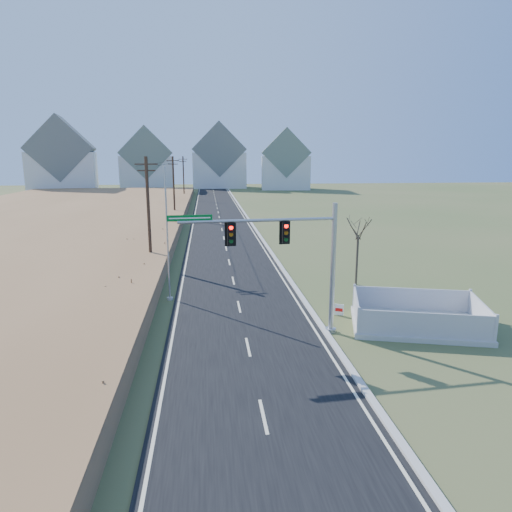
{
  "coord_description": "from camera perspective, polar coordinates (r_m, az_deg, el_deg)",
  "views": [
    {
      "loc": [
        -1.81,
        -22.36,
        9.02
      ],
      "look_at": [
        0.94,
        3.09,
        3.4
      ],
      "focal_mm": 32.0,
      "sensor_mm": 36.0,
      "label": 1
    }
  ],
  "objects": [
    {
      "name": "bare_tree",
      "position": [
        32.7,
        12.7,
        3.56
      ],
      "size": [
        1.96,
        1.96,
        5.18
      ],
      "color": "#4C3F33",
      "rests_on": "ground"
    },
    {
      "name": "utility_pole_mid",
      "position": [
        67.66,
        -10.24,
        8.51
      ],
      "size": [
        1.8,
        0.26,
        9.0
      ],
      "color": "#422D1E",
      "rests_on": "ground"
    },
    {
      "name": "fence_enclosure",
      "position": [
        26.27,
        19.44,
        -7.75
      ],
      "size": [
        7.71,
        6.21,
        1.55
      ],
      "rotation": [
        0.0,
        0.0,
        -0.27
      ],
      "color": "#B7B5AD",
      "rests_on": "ground"
    },
    {
      "name": "open_sign",
      "position": [
        26.9,
        10.34,
        -6.62
      ],
      "size": [
        0.51,
        0.27,
        0.66
      ],
      "rotation": [
        0.0,
        0.0,
        -0.43
      ],
      "color": "white",
      "rests_on": "ground"
    },
    {
      "name": "flagpole",
      "position": [
        29.07,
        -10.95,
        0.92
      ],
      "size": [
        0.38,
        0.38,
        8.41
      ],
      "color": "#B7B5AD",
      "rests_on": "ground"
    },
    {
      "name": "condo_nnw",
      "position": [
        131.37,
        -13.5,
        11.14
      ],
      "size": [
        14.93,
        11.17,
        17.03
      ],
      "rotation": [
        0.0,
        0.0,
        0.07
      ],
      "color": "silver",
      "rests_on": "ground"
    },
    {
      "name": "road",
      "position": [
        72.93,
        -4.72,
        5.26
      ],
      "size": [
        8.0,
        180.0,
        0.06
      ],
      "primitive_type": "cube",
      "color": "black",
      "rests_on": "ground"
    },
    {
      "name": "condo_ne",
      "position": [
        128.24,
        3.7,
        11.38
      ],
      "size": [
        14.12,
        10.51,
        16.52
      ],
      "rotation": [
        0.0,
        0.0,
        -0.1
      ],
      "color": "silver",
      "rests_on": "ground"
    },
    {
      "name": "utility_pole_far",
      "position": [
        97.57,
        -9.05,
        9.68
      ],
      "size": [
        1.8,
        0.26,
        9.0
      ],
      "color": "#422D1E",
      "rests_on": "ground"
    },
    {
      "name": "reed_marsh",
      "position": [
        66.71,
        -25.6,
        3.96
      ],
      "size": [
        38.0,
        110.0,
        1.3
      ],
      "primitive_type": "cube",
      "color": "#9E7047",
      "rests_on": "ground"
    },
    {
      "name": "utility_pole_near",
      "position": [
        37.9,
        -13.29,
        5.48
      ],
      "size": [
        1.8,
        0.26,
        9.0
      ],
      "color": "#422D1E",
      "rests_on": "ground"
    },
    {
      "name": "curb",
      "position": [
        73.15,
        -1.45,
        5.36
      ],
      "size": [
        0.3,
        180.0,
        0.18
      ],
      "primitive_type": "cube",
      "color": "#B2AFA8",
      "rests_on": "ground"
    },
    {
      "name": "condo_nw",
      "position": [
        127.6,
        -23.08,
        10.82
      ],
      "size": [
        17.69,
        13.38,
        19.05
      ],
      "rotation": [
        0.0,
        0.0,
        0.14
      ],
      "color": "silver",
      "rests_on": "ground"
    },
    {
      "name": "condo_n",
      "position": [
        134.42,
        -4.64,
        11.74
      ],
      "size": [
        15.27,
        10.2,
        18.54
      ],
      "color": "silver",
      "rests_on": "ground"
    },
    {
      "name": "ground",
      "position": [
        24.17,
        -1.44,
        -9.53
      ],
      "size": [
        260.0,
        260.0,
        0.0
      ],
      "primitive_type": "plane",
      "color": "#425529",
      "rests_on": "ground"
    },
    {
      "name": "traffic_signal_mast",
      "position": [
        22.81,
        5.29,
        0.12
      ],
      "size": [
        8.48,
        0.93,
        6.76
      ],
      "rotation": [
        0.0,
        0.0,
        0.07
      ],
      "color": "#9EA0A5",
      "rests_on": "ground"
    }
  ]
}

